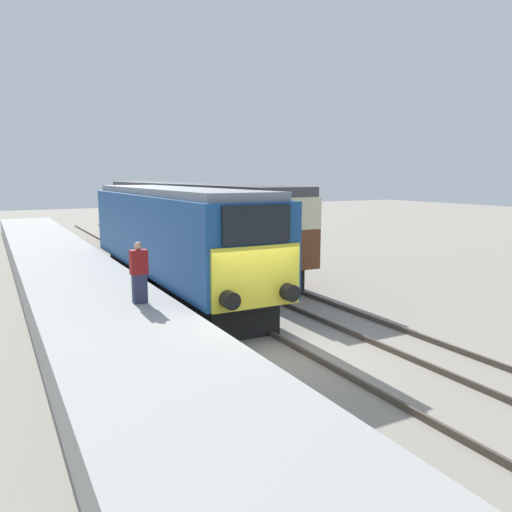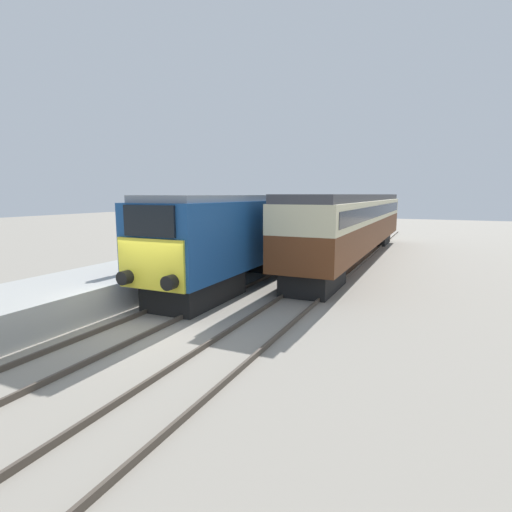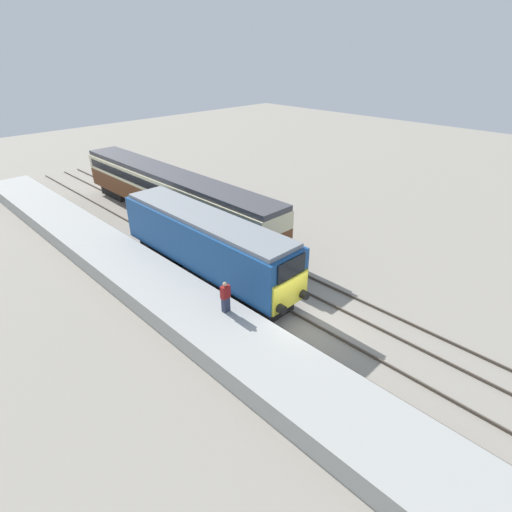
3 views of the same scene
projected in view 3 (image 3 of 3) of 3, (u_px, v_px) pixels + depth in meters
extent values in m
plane|color=gray|center=(297.00, 327.00, 19.54)|extent=(120.00, 120.00, 0.00)
cube|color=#A8A8A3|center=(149.00, 282.00, 22.27)|extent=(3.50, 50.00, 1.01)
cube|color=#4C4238|center=(220.00, 292.00, 22.20)|extent=(0.07, 60.00, 0.14)
cube|color=#4C4238|center=(239.00, 282.00, 23.09)|extent=(0.07, 60.00, 0.14)
cube|color=#4C4238|center=(262.00, 270.00, 24.31)|extent=(0.07, 60.00, 0.14)
cube|color=#4C4238|center=(278.00, 262.00, 25.20)|extent=(0.07, 60.00, 0.14)
cube|color=black|center=(253.00, 294.00, 21.23)|extent=(2.03, 4.00, 1.00)
cube|color=black|center=(170.00, 247.00, 26.13)|extent=(2.03, 4.00, 1.00)
cube|color=navy|center=(205.00, 241.00, 22.82)|extent=(2.70, 12.81, 2.65)
cube|color=yellow|center=(290.00, 292.00, 19.03)|extent=(2.48, 0.10, 1.59)
cube|color=black|center=(291.00, 268.00, 18.41)|extent=(1.89, 0.10, 0.96)
cube|color=gray|center=(204.00, 217.00, 22.14)|extent=(2.38, 12.29, 0.24)
cylinder|color=black|center=(281.00, 309.00, 18.58)|extent=(0.44, 0.35, 0.44)
cylinder|color=black|center=(304.00, 295.00, 19.64)|extent=(0.44, 0.35, 0.44)
cube|color=black|center=(252.00, 252.00, 25.60)|extent=(1.89, 3.60, 0.95)
cube|color=black|center=(120.00, 190.00, 36.44)|extent=(1.89, 3.60, 0.95)
cube|color=brown|center=(173.00, 201.00, 30.46)|extent=(2.70, 21.69, 1.46)
cube|color=beige|center=(171.00, 185.00, 29.84)|extent=(2.71, 21.69, 1.15)
cube|color=black|center=(171.00, 185.00, 29.84)|extent=(2.75, 20.82, 0.63)
cube|color=#424247|center=(170.00, 175.00, 29.49)|extent=(2.48, 21.69, 0.36)
cube|color=#2D334C|center=(226.00, 304.00, 18.84)|extent=(0.36, 0.24, 0.77)
cube|color=maroon|center=(225.00, 292.00, 18.51)|extent=(0.44, 0.26, 0.64)
sphere|color=tan|center=(225.00, 284.00, 18.31)|extent=(0.21, 0.21, 0.21)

